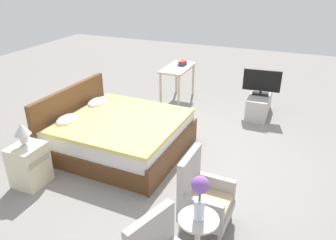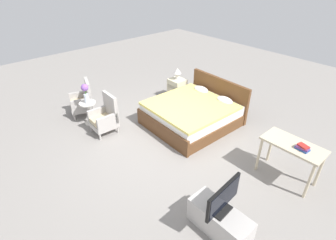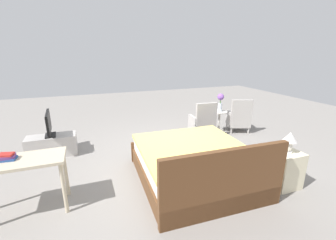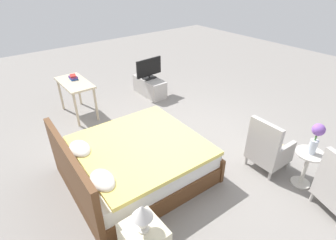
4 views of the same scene
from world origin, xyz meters
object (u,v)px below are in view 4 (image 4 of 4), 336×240
at_px(book_stack, 73,77).
at_px(flower_vase, 317,136).
at_px(bed, 134,162).
at_px(vanity_desk, 75,87).
at_px(armchair_by_window_right, 268,149).
at_px(table_lamp, 142,214).
at_px(side_table, 306,165).
at_px(tv_flatscreen, 149,68).
at_px(tv_stand, 150,86).

bearing_deg(book_stack, flower_vase, -157.71).
bearing_deg(flower_vase, bed, 48.53).
height_order(vanity_desk, book_stack, book_stack).
relative_size(armchair_by_window_right, table_lamp, 2.79).
bearing_deg(side_table, vanity_desk, 23.62).
xyz_separation_m(vanity_desk, book_stack, (0.16, -0.05, 0.16)).
bearing_deg(bed, vanity_desk, -2.19).
bearing_deg(tv_flatscreen, vanity_desk, 87.00).
relative_size(armchair_by_window_right, tv_flatscreen, 1.26).
bearing_deg(table_lamp, armchair_by_window_right, -86.55).
height_order(side_table, flower_vase, flower_vase).
bearing_deg(vanity_desk, book_stack, -15.86).
bearing_deg(armchair_by_window_right, bed, 57.80).
distance_m(bed, tv_stand, 3.05).
distance_m(side_table, flower_vase, 0.51).
relative_size(side_table, book_stack, 2.57).
distance_m(tv_stand, vanity_desk, 1.88).
height_order(side_table, book_stack, book_stack).
distance_m(armchair_by_window_right, tv_flatscreen, 3.51).
bearing_deg(tv_flatscreen, armchair_by_window_right, 177.86).
distance_m(flower_vase, table_lamp, 2.60).
bearing_deg(tv_flatscreen, bed, 141.03).
bearing_deg(table_lamp, vanity_desk, -11.28).
distance_m(tv_stand, book_stack, 1.89).
bearing_deg(flower_vase, side_table, 0.00).
height_order(side_table, vanity_desk, vanity_desk).
bearing_deg(book_stack, tv_stand, -98.39).
xyz_separation_m(side_table, tv_stand, (4.06, -0.01, -0.15)).
relative_size(table_lamp, vanity_desk, 0.32).
xyz_separation_m(table_lamp, tv_flatscreen, (3.64, -2.57, -0.12)).
height_order(tv_flatscreen, vanity_desk, tv_flatscreen).
height_order(side_table, table_lamp, table_lamp).
bearing_deg(vanity_desk, flower_vase, -156.38).
xyz_separation_m(bed, book_stack, (2.63, -0.14, 0.52)).
distance_m(side_table, table_lamp, 2.63).
xyz_separation_m(armchair_by_window_right, table_lamp, (-0.15, 2.44, 0.44)).
bearing_deg(flower_vase, book_stack, 22.29).
bearing_deg(side_table, flower_vase, 0.00).
relative_size(table_lamp, tv_stand, 0.34).
distance_m(side_table, vanity_desk, 4.55).
height_order(bed, book_stack, bed).
distance_m(side_table, tv_flatscreen, 4.07).
height_order(armchair_by_window_right, tv_flatscreen, tv_flatscreen).
xyz_separation_m(flower_vase, vanity_desk, (4.16, 1.82, -0.22)).
xyz_separation_m(flower_vase, tv_stand, (4.06, -0.01, -0.66)).
distance_m(table_lamp, vanity_desk, 3.81).
relative_size(flower_vase, tv_stand, 0.50).
distance_m(tv_flatscreen, vanity_desk, 1.83).
relative_size(tv_stand, tv_flatscreen, 1.32).
height_order(side_table, tv_stand, side_table).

